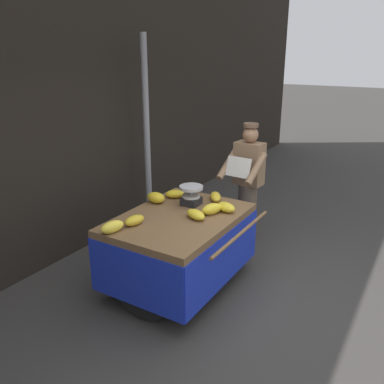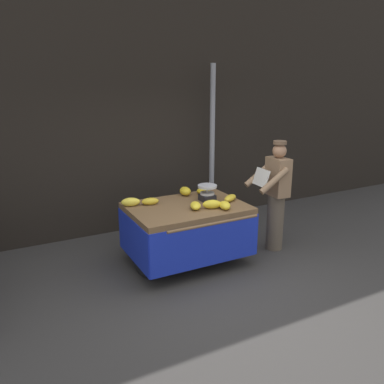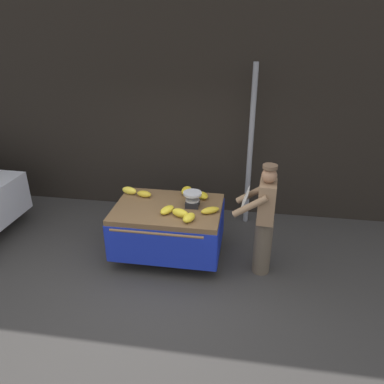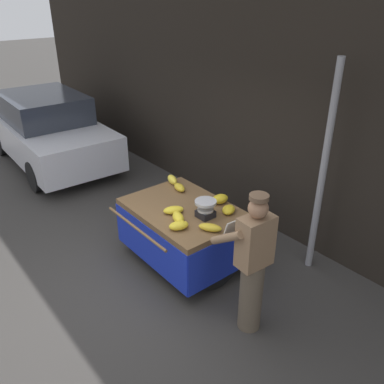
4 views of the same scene
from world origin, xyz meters
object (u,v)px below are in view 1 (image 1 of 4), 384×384
object	(u,v)px
banana_bunch_5	(215,197)
banana_bunch_7	(212,209)
banana_bunch_4	(134,220)
banana_bunch_0	(226,207)
street_pole	(147,137)
vendor_person	(248,185)
banana_cart	(179,235)
banana_bunch_2	(112,227)
banana_bunch_3	(175,194)
banana_bunch_6	(196,215)
banana_bunch_1	(156,198)
weighing_scale	(191,195)

from	to	relation	value
banana_bunch_5	banana_bunch_7	bearing A→B (deg)	-156.89
banana_bunch_4	banana_bunch_7	xyz separation A→B (m)	(0.69, -0.55, 0.01)
banana_bunch_4	banana_bunch_0	bearing A→B (deg)	-38.02
street_pole	vendor_person	world-z (taller)	street_pole
banana_cart	banana_bunch_2	bearing A→B (deg)	154.53
banana_bunch_4	banana_cart	bearing A→B (deg)	-31.36
banana_bunch_3	banana_bunch_6	world-z (taller)	banana_bunch_6
banana_bunch_2	banana_bunch_4	bearing A→B (deg)	-14.26
banana_bunch_1	banana_bunch_0	bearing A→B (deg)	-78.19
banana_cart	banana_bunch_6	distance (m)	0.34
banana_bunch_0	banana_bunch_6	xyz separation A→B (m)	(-0.36, 0.19, -0.00)
banana_bunch_5	banana_bunch_4	bearing A→B (deg)	161.25
street_pole	banana_bunch_7	xyz separation A→B (m)	(-0.94, -1.60, -0.48)
street_pole	vendor_person	xyz separation A→B (m)	(0.25, -1.51, -0.55)
banana_bunch_7	vendor_person	distance (m)	1.20
weighing_scale	banana_bunch_0	bearing A→B (deg)	-87.37
banana_bunch_1	banana_bunch_7	bearing A→B (deg)	-87.41
banana_bunch_1	banana_bunch_7	distance (m)	0.75
banana_cart	banana_bunch_3	size ratio (longest dim) A/B	7.06
banana_bunch_5	vendor_person	world-z (taller)	vendor_person
banana_bunch_6	banana_bunch_7	size ratio (longest dim) A/B	1.04
banana_bunch_2	banana_bunch_0	bearing A→B (deg)	-33.19
street_pole	banana_bunch_5	bearing A→B (deg)	-110.19
banana_cart	banana_bunch_6	bearing A→B (deg)	-80.16
banana_bunch_0	banana_bunch_3	xyz separation A→B (m)	(0.09, 0.75, -0.01)
weighing_scale	banana_bunch_6	world-z (taller)	weighing_scale
banana_bunch_4	street_pole	bearing A→B (deg)	32.95
banana_bunch_1	banana_bunch_5	bearing A→B (deg)	-52.12
vendor_person	banana_bunch_7	bearing A→B (deg)	-175.49
banana_bunch_1	banana_bunch_5	xyz separation A→B (m)	(0.45, -0.57, -0.02)
banana_bunch_1	banana_bunch_2	size ratio (longest dim) A/B	0.92
banana_bunch_5	banana_bunch_7	size ratio (longest dim) A/B	1.12
banana_bunch_0	banana_bunch_6	distance (m)	0.40
banana_bunch_0	banana_bunch_5	world-z (taller)	banana_bunch_0
weighing_scale	banana_bunch_4	xyz separation A→B (m)	(-0.81, 0.20, -0.07)
street_pole	banana_bunch_4	world-z (taller)	street_pole
banana_bunch_2	banana_bunch_7	bearing A→B (deg)	-32.87
street_pole	weighing_scale	bearing A→B (deg)	-122.93
banana_bunch_0	banana_bunch_3	size ratio (longest dim) A/B	1.06
banana_bunch_1	vendor_person	xyz separation A→B (m)	(1.22, -0.65, -0.07)
banana_bunch_5	banana_bunch_6	size ratio (longest dim) A/B	1.08
banana_bunch_0	vendor_person	distance (m)	1.07
banana_bunch_0	banana_cart	bearing A→B (deg)	135.64
banana_cart	banana_bunch_1	xyz separation A→B (m)	(0.21, 0.47, 0.29)
banana_cart	vendor_person	distance (m)	1.47
banana_bunch_5	banana_bunch_6	world-z (taller)	banana_bunch_6
banana_bunch_4	vendor_person	bearing A→B (deg)	-13.62
vendor_person	weighing_scale	bearing A→B (deg)	166.64
banana_bunch_6	banana_bunch_0	bearing A→B (deg)	-27.57
banana_bunch_4	banana_bunch_6	distance (m)	0.67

